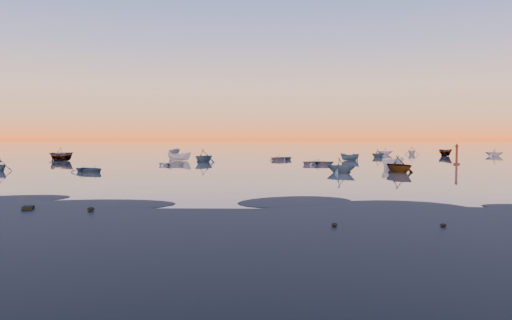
{
  "coord_description": "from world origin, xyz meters",
  "views": [
    {
      "loc": [
        -3.0,
        -29.47,
        3.88
      ],
      "look_at": [
        -3.99,
        28.0,
        1.23
      ],
      "focal_mm": 35.0,
      "sensor_mm": 36.0,
      "label": 1
    }
  ],
  "objects": [
    {
      "name": "ground",
      "position": [
        0.0,
        100.0,
        0.0
      ],
      "size": [
        600.0,
        600.0,
        0.0
      ],
      "primitive_type": "plane",
      "color": "#6D635B",
      "rests_on": "ground"
    },
    {
      "name": "moored_fleet",
      "position": [
        0.0,
        53.0,
        0.0
      ],
      "size": [
        124.0,
        58.0,
        1.2
      ],
      "primitive_type": null,
      "color": "silver",
      "rests_on": "ground"
    },
    {
      "name": "boat_near_left",
      "position": [
        -22.17,
        24.8,
        0.0
      ],
      "size": [
        4.17,
        4.35,
        1.06
      ],
      "primitive_type": "imported",
      "rotation": [
        0.0,
        0.0,
        0.83
      ],
      "color": "#345264",
      "rests_on": "ground"
    },
    {
      "name": "channel_marker",
      "position": [
        24.11,
        41.23,
        1.23
      ],
      "size": [
        0.87,
        0.87,
        3.1
      ],
      "color": "#4C1C10",
      "rests_on": "ground"
    },
    {
      "name": "boat_near_center",
      "position": [
        13.05,
        33.01,
        0.0
      ],
      "size": [
        3.48,
        4.01,
        1.31
      ],
      "primitive_type": "imported",
      "rotation": [
        0.0,
        0.0,
        2.18
      ],
      "color": "silver",
      "rests_on": "ground"
    },
    {
      "name": "mud_lobes",
      "position": [
        0.0,
        -1.0,
        0.01
      ],
      "size": [
        140.0,
        6.0,
        0.07
      ],
      "primitive_type": null,
      "color": "black",
      "rests_on": "ground"
    }
  ]
}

